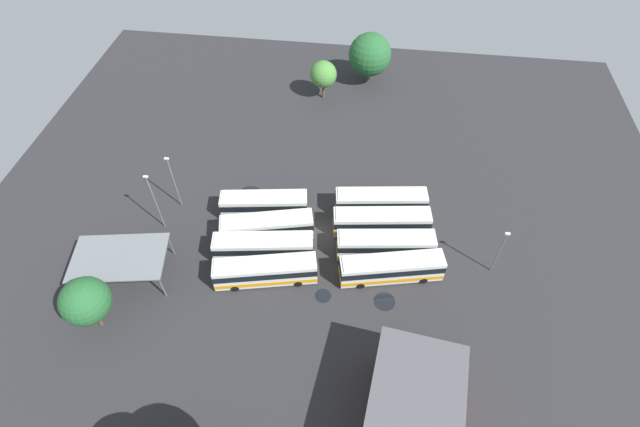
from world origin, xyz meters
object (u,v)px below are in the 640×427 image
object	(u,v)px
depot_building	(413,408)
tree_northwest	(323,74)
bus_row0_slot3	(385,245)
lamp_post_far_corner	(500,250)
bus_row1_slot4	(265,271)
maintenance_shelter	(119,258)
lamp_post_near_entrance	(155,200)
bus_row0_slot4	(391,268)
bus_row1_slot2	(267,227)
bus_row0_slot1	(381,202)
bus_row1_slot1	(264,205)
lamp_post_by_building	(174,180)
tree_south_edge	(85,301)
tree_west_edge	(370,55)
bus_row1_slot3	(263,247)
bus_row0_slot2	(381,222)

from	to	relation	value
depot_building	tree_northwest	xyz separation A→B (m)	(15.02, -52.08, 1.20)
bus_row0_slot3	lamp_post_far_corner	size ratio (longest dim) A/B	1.68
bus_row1_slot4	tree_northwest	xyz separation A→B (m)	(-2.15, -37.85, 2.64)
maintenance_shelter	lamp_post_near_entrance	distance (m)	8.43
bus_row0_slot4	bus_row1_slot2	world-z (taller)	same
bus_row0_slot1	bus_row1_slot2	world-z (taller)	same
bus_row1_slot4	lamp_post_near_entrance	bearing A→B (deg)	-23.27
bus_row1_slot1	lamp_post_far_corner	size ratio (longest dim) A/B	1.60
depot_building	bus_row1_slot2	bearing A→B (deg)	-48.74
depot_building	lamp_post_by_building	size ratio (longest dim) A/B	1.45
lamp_post_by_building	tree_northwest	xyz separation A→B (m)	(-16.31, -27.35, -0.24)
bus_row1_slot1	bus_row0_slot1	bearing A→B (deg)	-170.64
bus_row1_slot2	tree_south_edge	bearing A→B (deg)	42.52
bus_row0_slot4	bus_row1_slot4	world-z (taller)	same
tree_west_edge	bus_row0_slot1	bearing A→B (deg)	96.76
bus_row0_slot3	lamp_post_by_building	bearing A→B (deg)	-9.53
bus_row0_slot4	lamp_post_near_entrance	distance (m)	30.45
bus_row0_slot4	tree_west_edge	xyz separation A→B (m)	(5.38, -41.15, 3.50)
maintenance_shelter	tree_south_edge	bearing A→B (deg)	85.86
bus_row1_slot2	bus_row1_slot4	distance (m)	6.76
depot_building	lamp_post_by_building	distance (m)	39.94
bus_row0_slot4	depot_building	world-z (taller)	depot_building
bus_row1_slot4	maintenance_shelter	distance (m)	17.08
bus_row1_slot3	depot_building	size ratio (longest dim) A/B	0.99
lamp_post_near_entrance	bus_row0_slot1	bearing A→B (deg)	-167.24
bus_row1_slot1	bus_row1_slot3	size ratio (longest dim) A/B	0.94
maintenance_shelter	lamp_post_far_corner	xyz separation A→B (m)	(-44.02, -6.62, 0.30)
bus_row0_slot2	bus_row1_slot1	distance (m)	15.66
bus_row1_slot2	tree_west_edge	distance (m)	38.49
bus_row0_slot1	bus_row1_slot4	distance (m)	18.37
tree_west_edge	tree_northwest	bearing A→B (deg)	37.84
tree_south_edge	tree_northwest	xyz separation A→B (m)	(-19.53, -46.05, -0.43)
bus_row0_slot2	lamp_post_by_building	distance (m)	27.64
bus_row1_slot2	lamp_post_by_building	xyz separation A→B (m)	(13.00, -3.83, 2.88)
bus_row1_slot2	bus_row1_slot3	size ratio (longest dim) A/B	0.96
bus_row0_slot4	tree_west_edge	world-z (taller)	tree_west_edge
lamp_post_near_entrance	maintenance_shelter	bearing A→B (deg)	78.03
lamp_post_near_entrance	tree_south_edge	xyz separation A→B (m)	(2.20, 14.73, -0.11)
bus_row1_slot3	bus_row1_slot4	bearing A→B (deg)	105.68
bus_row1_slot3	lamp_post_near_entrance	world-z (taller)	lamp_post_near_entrance
bus_row0_slot2	bus_row0_slot4	world-z (taller)	same
tree_south_edge	lamp_post_far_corner	bearing A→B (deg)	-163.46
depot_building	bus_row1_slot4	bearing A→B (deg)	-39.66
bus_row0_slot3	maintenance_shelter	distance (m)	31.80
lamp_post_by_building	tree_west_edge	xyz separation A→B (m)	(-23.59, -33.01, 0.62)
bus_row0_slot3	bus_row1_slot2	size ratio (longest dim) A/B	1.02
bus_row0_slot1	bus_row0_slot2	bearing A→B (deg)	94.07
bus_row1_slot2	lamp_post_by_building	size ratio (longest dim) A/B	1.37
lamp_post_far_corner	depot_building	bearing A→B (deg)	62.65
tree_northwest	bus_row1_slot3	bearing A→B (deg)	84.81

